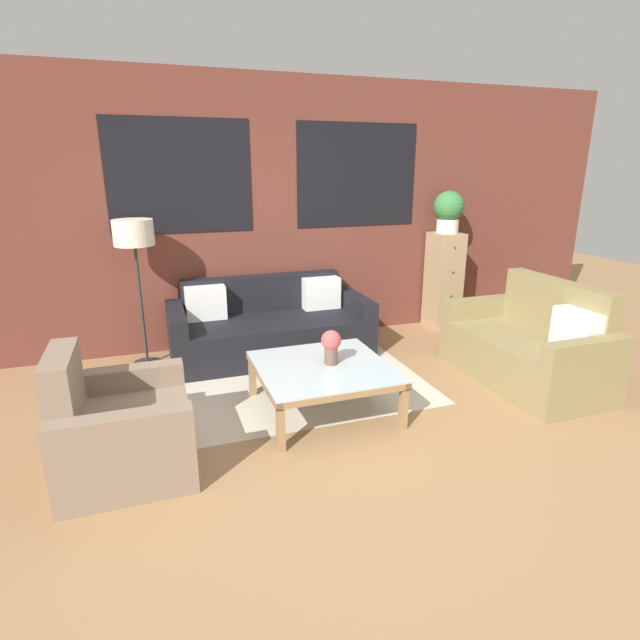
% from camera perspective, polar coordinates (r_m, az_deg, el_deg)
% --- Properties ---
extents(ground_plane, '(16.00, 16.00, 0.00)m').
position_cam_1_polar(ground_plane, '(3.70, 4.86, -13.74)').
color(ground_plane, '#9E754C').
extents(wall_back_brick, '(8.40, 0.09, 2.80)m').
position_cam_1_polar(wall_back_brick, '(5.51, -5.29, 12.01)').
color(wall_back_brick, brown).
rests_on(wall_back_brick, ground_plane).
extents(rug, '(2.17, 1.76, 0.00)m').
position_cam_1_polar(rug, '(4.65, -2.27, -6.89)').
color(rug, beige).
rests_on(rug, ground_plane).
extents(couch_dark, '(2.02, 0.88, 0.78)m').
position_cam_1_polar(couch_dark, '(5.22, -5.75, -0.97)').
color(couch_dark, black).
rests_on(couch_dark, ground_plane).
extents(settee_vintage, '(0.80, 1.50, 0.92)m').
position_cam_1_polar(settee_vintage, '(4.92, 22.79, -3.03)').
color(settee_vintage, olive).
rests_on(settee_vintage, ground_plane).
extents(armchair_corner, '(0.80, 0.87, 0.84)m').
position_cam_1_polar(armchair_corner, '(3.51, -21.87, -11.61)').
color(armchair_corner, '#84705B').
rests_on(armchair_corner, ground_plane).
extents(coffee_table, '(1.02, 1.02, 0.39)m').
position_cam_1_polar(coffee_table, '(3.97, 0.30, -5.88)').
color(coffee_table, silver).
rests_on(coffee_table, ground_plane).
extents(floor_lamp, '(0.37, 0.37, 1.43)m').
position_cam_1_polar(floor_lamp, '(5.00, -20.46, 8.48)').
color(floor_lamp, '#2D2D2D').
rests_on(floor_lamp, ground_plane).
extents(drawer_cabinet, '(0.33, 0.39, 1.15)m').
position_cam_1_polar(drawer_cabinet, '(6.20, 13.91, 4.36)').
color(drawer_cabinet, tan).
rests_on(drawer_cabinet, ground_plane).
extents(potted_plant, '(0.35, 0.35, 0.48)m').
position_cam_1_polar(potted_plant, '(6.08, 14.48, 12.07)').
color(potted_plant, silver).
rests_on(potted_plant, drawer_cabinet).
extents(flower_vase, '(0.16, 0.16, 0.28)m').
position_cam_1_polar(flower_vase, '(3.93, 1.28, -2.83)').
color(flower_vase, brown).
rests_on(flower_vase, coffee_table).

